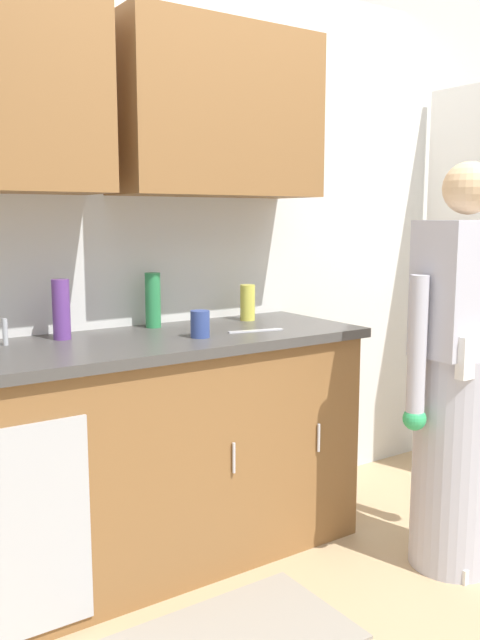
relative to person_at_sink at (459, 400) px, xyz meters
The scene contains 11 objects.
ground_plane 0.88m from the person_at_sink, behind, with size 9.00×9.00×0.00m, color tan.
kitchen_wall_with_uppers 1.45m from the person_at_sink, 123.84° to the left, with size 4.80×0.44×2.70m.
counter_cabinet 1.33m from the person_at_sink, 146.86° to the left, with size 1.90×0.62×0.90m.
countertop 1.32m from the person_at_sink, 146.74° to the left, with size 1.96×0.66×0.04m, color #474442.
person_at_sink is the anchor object (origin of this frame).
floor_mat 1.24m from the person_at_sink, behind, with size 0.80×0.50×0.01m, color gray.
bottle_soap 1.60m from the person_at_sink, 146.27° to the left, with size 0.07×0.07×0.23m, color #66388C.
bottle_cleaner_spray 1.02m from the person_at_sink, 116.16° to the left, with size 0.07×0.07×0.16m, color #D8D14C.
bottle_dish_liquid 1.32m from the person_at_sink, 133.38° to the left, with size 0.07×0.07×0.24m, color #2D8C4C.
cup_by_sink 1.07m from the person_at_sink, 144.26° to the left, with size 0.08×0.08×0.11m, color #33478C.
knife_on_counter 0.86m from the person_at_sink, 133.95° to the left, with size 0.24×0.02×0.01m, color silver.
Camera 1 is at (-1.64, -1.68, 1.41)m, focal length 37.95 mm.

